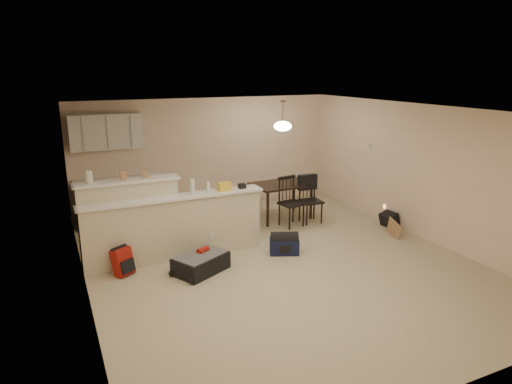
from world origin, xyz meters
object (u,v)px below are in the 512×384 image
dining_chair_far (311,200)px  dining_chair_near (292,202)px  red_backpack (123,262)px  black_daypack (389,220)px  navy_duffel (284,246)px  dining_table (282,188)px  pendant_lamp (283,126)px  suitcase (201,263)px

dining_chair_far → dining_chair_near: bearing=-173.1°
dining_chair_far → red_backpack: size_ratio=2.25×
dining_chair_near → black_daypack: bearing=-36.0°
navy_duffel → black_daypack: (2.60, 0.33, 0.01)m
dining_table → dining_chair_far: dining_chair_far is taller
dining_chair_near → dining_chair_far: 0.48m
navy_duffel → black_daypack: black_daypack is taller
black_daypack → pendant_lamp: bearing=47.0°
dining_chair_near → red_backpack: bearing=-175.1°
suitcase → black_daypack: (4.15, 0.41, 0.01)m
pendant_lamp → black_daypack: 2.90m
suitcase → dining_chair_near: bearing=1.7°
suitcase → red_backpack: size_ratio=1.91×
pendant_lamp → navy_duffel: pendant_lamp is taller
dining_chair_near → pendant_lamp: bearing=74.9°
dining_chair_near → navy_duffel: size_ratio=2.04×
dining_table → suitcase: bearing=-146.8°
pendant_lamp → dining_chair_near: pendant_lamp is taller
black_daypack → dining_chair_near: bearing=59.8°
dining_table → navy_duffel: size_ratio=2.59×
dining_chair_near → navy_duffel: (-0.82, -1.22, -0.37)m
black_daypack → navy_duffel: bearing=93.6°
red_backpack → black_daypack: (5.28, 0.00, -0.07)m
dining_chair_far → black_daypack: dining_chair_far is taller
dining_table → suitcase: size_ratio=1.57×
dining_table → pendant_lamp: pendant_lamp is taller
dining_table → dining_chair_near: bearing=-99.7°
red_backpack → navy_duffel: size_ratio=0.87×
navy_duffel → black_daypack: 2.62m
dining_chair_far → black_daypack: bearing=-32.0°
navy_duffel → black_daypack: bearing=30.5°
red_backpack → navy_duffel: bearing=-37.6°
suitcase → black_daypack: size_ratio=2.46×
dining_chair_far → red_backpack: (-3.98, -0.92, -0.27)m
dining_table → pendant_lamp: size_ratio=2.08×
dining_table → dining_chair_far: size_ratio=1.33×
red_backpack → dining_chair_far: bearing=-17.6°
suitcase → red_backpack: bearing=132.8°
pendant_lamp → red_backpack: 4.22m
pendant_lamp → dining_chair_near: (-0.05, -0.53, -1.48)m
black_daypack → dining_chair_far: bearing=51.2°
navy_duffel → black_daypack: size_ratio=1.49×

